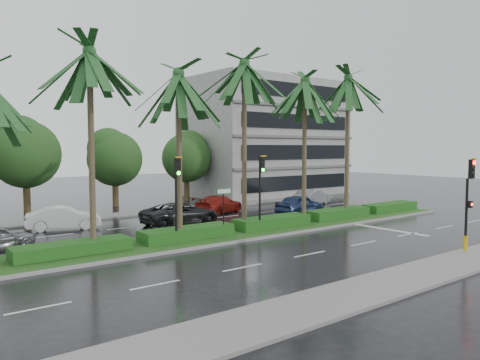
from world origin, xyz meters
TOP-DOWN VIEW (x-y plane):
  - ground at (0.00, 0.00)m, footprint 120.00×120.00m
  - near_sidewalk at (0.00, -10.20)m, footprint 40.00×2.40m
  - far_sidewalk at (0.00, 12.00)m, footprint 40.00×2.00m
  - median at (0.00, 1.00)m, footprint 36.00×4.00m
  - hedge at (0.00, 1.00)m, footprint 35.20×1.40m
  - lane_markings at (3.04, -0.43)m, footprint 34.00×13.06m
  - palm_row at (-1.24, 1.02)m, footprint 26.30×4.20m
  - signal_near at (6.00, -9.39)m, footprint 0.34×0.45m
  - signal_median_left at (-4.00, 0.30)m, footprint 0.34×0.42m
  - signal_median_right at (1.50, 0.30)m, footprint 0.34×0.42m
  - street_sign at (-1.00, 0.48)m, footprint 0.95×0.09m
  - bg_trees at (-1.71, 17.59)m, footprint 32.70×5.10m
  - building at (17.00, 18.00)m, footprint 16.00×10.00m
  - car_white at (-7.00, 8.74)m, footprint 2.65×4.53m
  - car_darkgrey at (-0.50, 5.92)m, footprint 2.43×5.19m
  - car_red at (4.50, 8.78)m, footprint 3.52×5.05m
  - car_blue at (9.00, 4.66)m, footprint 2.28×4.48m
  - car_grey at (13.78, 7.93)m, footprint 2.52×4.44m

SIDE VIEW (x-z plane):
  - ground at x=0.00m, z-range 0.00..0.00m
  - lane_markings at x=3.04m, z-range 0.00..0.01m
  - near_sidewalk at x=0.00m, z-range 0.00..0.12m
  - far_sidewalk at x=0.00m, z-range 0.00..0.12m
  - median at x=0.00m, z-range 0.00..0.16m
  - hedge at x=0.00m, z-range 0.15..0.75m
  - car_red at x=4.50m, z-range 0.00..1.36m
  - car_grey at x=13.78m, z-range 0.00..1.39m
  - car_white at x=-7.00m, z-range 0.00..1.41m
  - car_darkgrey at x=-0.50m, z-range 0.00..1.44m
  - car_blue at x=9.00m, z-range 0.00..1.46m
  - street_sign at x=-1.00m, z-range 0.82..3.42m
  - signal_near at x=6.00m, z-range 0.32..4.68m
  - signal_median_left at x=-4.00m, z-range 0.82..5.18m
  - signal_median_right at x=1.50m, z-range 0.82..5.18m
  - bg_trees at x=-1.71m, z-range 0.76..8.13m
  - building at x=17.00m, z-range 0.00..12.00m
  - palm_row at x=-1.24m, z-range 3.20..13.62m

